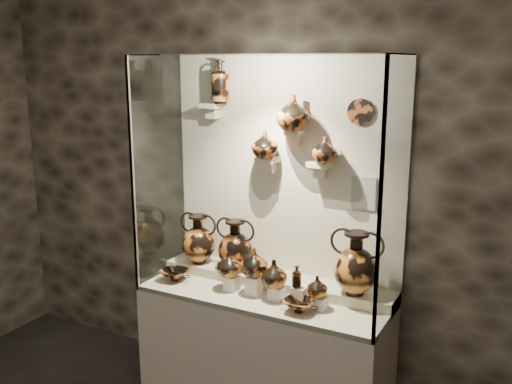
% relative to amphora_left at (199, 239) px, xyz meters
% --- Properties ---
extents(wall_back, '(5.00, 0.02, 3.20)m').
position_rel_amphora_left_xyz_m(wall_back, '(0.62, 0.18, 0.52)').
color(wall_back, black).
rests_on(wall_back, ground).
extents(plinth, '(1.70, 0.60, 0.80)m').
position_rel_amphora_left_xyz_m(plinth, '(0.62, -0.14, -0.68)').
color(plinth, beige).
rests_on(plinth, floor).
extents(front_tier, '(1.68, 0.58, 0.03)m').
position_rel_amphora_left_xyz_m(front_tier, '(0.62, -0.14, -0.27)').
color(front_tier, '#C2B596').
rests_on(front_tier, plinth).
extents(rear_tier, '(1.70, 0.25, 0.10)m').
position_rel_amphora_left_xyz_m(rear_tier, '(0.62, 0.03, -0.23)').
color(rear_tier, '#C2B596').
rests_on(rear_tier, plinth).
extents(back_panel, '(1.70, 0.03, 1.60)m').
position_rel_amphora_left_xyz_m(back_panel, '(0.62, 0.17, 0.52)').
color(back_panel, beige).
rests_on(back_panel, plinth).
extents(glass_front, '(1.70, 0.01, 1.60)m').
position_rel_amphora_left_xyz_m(glass_front, '(0.62, -0.44, 0.52)').
color(glass_front, white).
rests_on(glass_front, plinth).
extents(glass_left, '(0.01, 0.60, 1.60)m').
position_rel_amphora_left_xyz_m(glass_left, '(-0.23, -0.14, 0.52)').
color(glass_left, white).
rests_on(glass_left, plinth).
extents(glass_right, '(0.01, 0.60, 1.60)m').
position_rel_amphora_left_xyz_m(glass_right, '(1.46, -0.14, 0.52)').
color(glass_right, white).
rests_on(glass_right, plinth).
extents(glass_top, '(1.70, 0.60, 0.01)m').
position_rel_amphora_left_xyz_m(glass_top, '(0.62, -0.14, 1.31)').
color(glass_top, white).
rests_on(glass_top, back_panel).
extents(frame_post_left, '(0.02, 0.02, 1.60)m').
position_rel_amphora_left_xyz_m(frame_post_left, '(-0.22, -0.43, 0.52)').
color(frame_post_left, gray).
rests_on(frame_post_left, plinth).
extents(frame_post_right, '(0.02, 0.02, 1.60)m').
position_rel_amphora_left_xyz_m(frame_post_right, '(1.46, -0.43, 0.52)').
color(frame_post_right, gray).
rests_on(frame_post_right, plinth).
extents(pedestal_a, '(0.09, 0.09, 0.10)m').
position_rel_amphora_left_xyz_m(pedestal_a, '(0.40, -0.19, -0.20)').
color(pedestal_a, silver).
rests_on(pedestal_a, front_tier).
extents(pedestal_b, '(0.09, 0.09, 0.13)m').
position_rel_amphora_left_xyz_m(pedestal_b, '(0.57, -0.19, -0.19)').
color(pedestal_b, silver).
rests_on(pedestal_b, front_tier).
extents(pedestal_c, '(0.09, 0.09, 0.09)m').
position_rel_amphora_left_xyz_m(pedestal_c, '(0.74, -0.19, -0.21)').
color(pedestal_c, silver).
rests_on(pedestal_c, front_tier).
extents(pedestal_d, '(0.09, 0.09, 0.12)m').
position_rel_amphora_left_xyz_m(pedestal_d, '(0.90, -0.19, -0.19)').
color(pedestal_d, silver).
rests_on(pedestal_d, front_tier).
extents(pedestal_e, '(0.09, 0.09, 0.08)m').
position_rel_amphora_left_xyz_m(pedestal_e, '(1.04, -0.19, -0.21)').
color(pedestal_e, silver).
rests_on(pedestal_e, front_tier).
extents(bracket_ul, '(0.14, 0.12, 0.04)m').
position_rel_amphora_left_xyz_m(bracket_ul, '(0.07, 0.10, 0.97)').
color(bracket_ul, beige).
rests_on(bracket_ul, back_panel).
extents(bracket_ca, '(0.14, 0.12, 0.04)m').
position_rel_amphora_left_xyz_m(bracket_ca, '(0.52, 0.10, 0.62)').
color(bracket_ca, beige).
rests_on(bracket_ca, back_panel).
extents(bracket_cb, '(0.10, 0.12, 0.04)m').
position_rel_amphora_left_xyz_m(bracket_cb, '(0.72, 0.10, 0.82)').
color(bracket_cb, beige).
rests_on(bracket_cb, back_panel).
extents(bracket_cc, '(0.14, 0.12, 0.04)m').
position_rel_amphora_left_xyz_m(bracket_cc, '(0.90, 0.10, 0.62)').
color(bracket_cc, beige).
rests_on(bracket_cc, back_panel).
extents(amphora_left, '(0.36, 0.36, 0.37)m').
position_rel_amphora_left_xyz_m(amphora_left, '(0.00, 0.00, 0.00)').
color(amphora_left, '#C96F26').
rests_on(amphora_left, rear_tier).
extents(amphora_mid, '(0.38, 0.38, 0.37)m').
position_rel_amphora_left_xyz_m(amphora_mid, '(0.31, -0.00, 0.00)').
color(amphora_mid, '#93421A').
rests_on(amphora_mid, rear_tier).
extents(amphora_right, '(0.36, 0.36, 0.42)m').
position_rel_amphora_left_xyz_m(amphora_right, '(1.21, -0.02, 0.03)').
color(amphora_right, '#C96F26').
rests_on(amphora_right, rear_tier).
extents(jug_a, '(0.22, 0.22, 0.18)m').
position_rel_amphora_left_xyz_m(jug_a, '(0.38, -0.20, -0.06)').
color(jug_a, '#C96F26').
rests_on(jug_a, pedestal_a).
extents(jug_b, '(0.21, 0.21, 0.19)m').
position_rel_amphora_left_xyz_m(jug_b, '(0.56, -0.18, -0.03)').
color(jug_b, '#93421A').
rests_on(jug_b, pedestal_b).
extents(jug_c, '(0.23, 0.23, 0.18)m').
position_rel_amphora_left_xyz_m(jug_c, '(0.72, -0.20, -0.07)').
color(jug_c, '#C96F26').
rests_on(jug_c, pedestal_c).
extents(jug_e, '(0.17, 0.17, 0.14)m').
position_rel_amphora_left_xyz_m(jug_e, '(1.02, -0.20, -0.10)').
color(jug_e, '#C96F26').
rests_on(jug_e, pedestal_e).
extents(lekythos_small, '(0.09, 0.09, 0.16)m').
position_rel_amphora_left_xyz_m(lekythos_small, '(0.88, -0.21, -0.05)').
color(lekythos_small, '#93421A').
rests_on(lekythos_small, pedestal_d).
extents(kylix_left, '(0.26, 0.22, 0.10)m').
position_rel_amphora_left_xyz_m(kylix_left, '(-0.05, -0.23, -0.20)').
color(kylix_left, '#93421A').
rests_on(kylix_left, front_tier).
extents(kylix_right, '(0.26, 0.23, 0.10)m').
position_rel_amphora_left_xyz_m(kylix_right, '(0.94, -0.30, -0.20)').
color(kylix_right, '#C96F26').
rests_on(kylix_right, front_tier).
extents(lekythos_tall, '(0.15, 0.15, 0.33)m').
position_rel_amphora_left_xyz_m(lekythos_tall, '(0.16, 0.08, 1.15)').
color(lekythos_tall, '#C96F26').
rests_on(lekythos_tall, bracket_ul).
extents(ovoid_vase_a, '(0.19, 0.19, 0.19)m').
position_rel_amphora_left_xyz_m(ovoid_vase_a, '(0.52, 0.06, 0.73)').
color(ovoid_vase_a, '#93421A').
rests_on(ovoid_vase_a, bracket_ca).
extents(ovoid_vase_b, '(0.25, 0.25, 0.23)m').
position_rel_amphora_left_xyz_m(ovoid_vase_b, '(0.73, 0.04, 0.95)').
color(ovoid_vase_b, '#93421A').
rests_on(ovoid_vase_b, bracket_cb).
extents(ovoid_vase_c, '(0.17, 0.17, 0.17)m').
position_rel_amphora_left_xyz_m(ovoid_vase_c, '(0.94, 0.06, 0.72)').
color(ovoid_vase_c, '#93421A').
rests_on(ovoid_vase_c, bracket_cc).
extents(wall_plate, '(0.17, 0.02, 0.17)m').
position_rel_amphora_left_xyz_m(wall_plate, '(1.14, 0.14, 0.96)').
color(wall_plate, '#98431E').
rests_on(wall_plate, back_panel).
extents(info_placard, '(0.16, 0.01, 0.22)m').
position_rel_amphora_left_xyz_m(info_placard, '(1.18, 0.15, 0.44)').
color(info_placard, beige).
rests_on(info_placard, back_panel).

